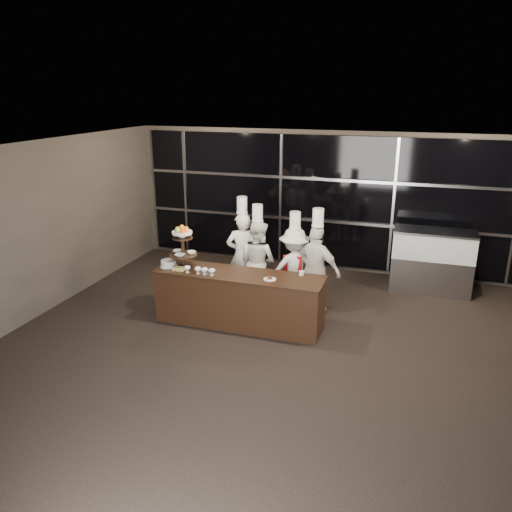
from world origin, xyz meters
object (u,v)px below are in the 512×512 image
(display_case, at_px, (432,258))
(chef_b, at_px, (258,261))
(buffet_counter, at_px, (239,299))
(chef_c, at_px, (294,268))
(chef_d, at_px, (316,269))
(display_stand, at_px, (183,244))
(chef_a, at_px, (243,254))
(layer_cake, at_px, (168,263))

(display_case, xyz_separation_m, chef_b, (-3.09, -1.50, 0.11))
(buffet_counter, distance_m, chef_c, 1.24)
(buffet_counter, bearing_deg, chef_d, 38.73)
(buffet_counter, relative_size, display_stand, 3.81)
(chef_a, bearing_deg, display_case, 22.54)
(buffet_counter, height_order, layer_cake, layer_cake)
(buffet_counter, distance_m, display_case, 4.00)
(display_stand, bearing_deg, display_case, 32.27)
(buffet_counter, height_order, chef_a, chef_a)
(buffet_counter, bearing_deg, chef_c, 54.80)
(chef_a, relative_size, chef_b, 1.05)
(display_stand, relative_size, chef_c, 0.42)
(layer_cake, xyz_separation_m, display_case, (4.33, 2.62, -0.29))
(display_case, distance_m, chef_c, 2.85)
(buffet_counter, height_order, display_stand, display_stand)
(display_case, xyz_separation_m, chef_a, (-3.41, -1.42, 0.17))
(layer_cake, bearing_deg, display_stand, 10.75)
(chef_a, xyz_separation_m, chef_c, (1.04, -0.17, -0.10))
(display_stand, relative_size, display_case, 0.49)
(layer_cake, height_order, chef_a, chef_a)
(chef_b, height_order, chef_c, chef_b)
(display_stand, xyz_separation_m, chef_a, (0.65, 1.15, -0.48))
(display_case, distance_m, chef_d, 2.58)
(chef_a, xyz_separation_m, chef_b, (0.33, -0.09, -0.06))
(display_stand, bearing_deg, chef_d, 22.88)
(buffet_counter, relative_size, chef_d, 1.50)
(chef_d, bearing_deg, display_case, 40.62)
(display_stand, bearing_deg, layer_cake, -169.25)
(buffet_counter, bearing_deg, chef_b, 91.20)
(chef_b, relative_size, chef_d, 0.98)
(display_case, distance_m, chef_a, 3.70)
(display_case, bearing_deg, chef_a, -157.46)
(chef_d, bearing_deg, chef_b, 171.39)
(display_case, height_order, chef_a, chef_a)
(buffet_counter, bearing_deg, display_stand, -179.99)
(chef_a, relative_size, chef_d, 1.03)
(display_stand, height_order, chef_b, chef_b)
(chef_c, bearing_deg, display_case, 33.75)
(chef_c, distance_m, chef_d, 0.43)
(chef_c, bearing_deg, buffet_counter, -125.20)
(layer_cake, height_order, display_case, display_case)
(buffet_counter, bearing_deg, display_case, 39.95)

